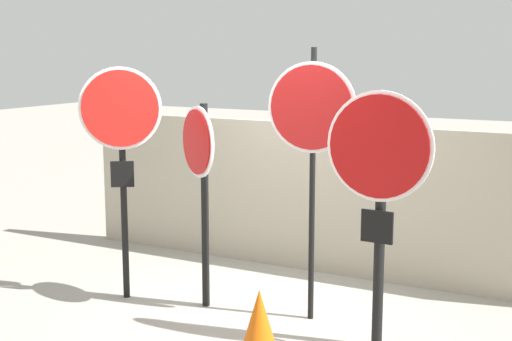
% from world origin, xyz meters
% --- Properties ---
extents(ground_plane, '(40.00, 40.00, 0.00)m').
position_xyz_m(ground_plane, '(0.00, 0.00, 0.00)').
color(ground_plane, gray).
extents(fence_back, '(5.82, 0.12, 1.66)m').
position_xyz_m(fence_back, '(0.00, 1.37, 0.83)').
color(fence_back, '#A89E89').
rests_on(fence_back, ground).
extents(stop_sign_0, '(0.68, 0.45, 2.29)m').
position_xyz_m(stop_sign_0, '(-1.27, -0.37, 1.68)').
color(stop_sign_0, black).
rests_on(stop_sign_0, ground).
extents(stop_sign_1, '(0.56, 0.39, 1.96)m').
position_xyz_m(stop_sign_1, '(-0.49, -0.20, 1.39)').
color(stop_sign_1, black).
rests_on(stop_sign_1, ground).
extents(stop_sign_2, '(0.80, 0.15, 2.47)m').
position_xyz_m(stop_sign_2, '(0.57, -0.04, 1.81)').
color(stop_sign_2, black).
rests_on(stop_sign_2, ground).
extents(stop_sign_3, '(0.89, 0.16, 2.14)m').
position_xyz_m(stop_sign_3, '(1.30, -0.38, 1.47)').
color(stop_sign_3, black).
rests_on(stop_sign_3, ground).
extents(traffic_cone_0, '(0.40, 0.40, 0.59)m').
position_xyz_m(traffic_cone_0, '(0.56, -1.01, 0.29)').
color(traffic_cone_0, black).
rests_on(traffic_cone_0, ground).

